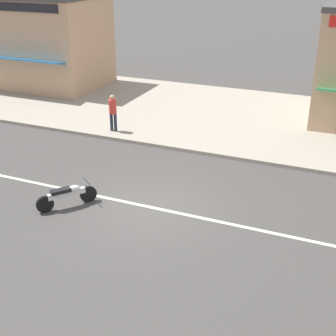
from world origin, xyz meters
TOP-DOWN VIEW (x-y plane):
  - ground_plane at (0.00, 0.00)m, footprint 160.00×160.00m
  - lane_centre_stripe at (0.00, 0.00)m, footprint 50.40×0.14m
  - kerb_strip at (0.00, 9.72)m, footprint 68.00×10.00m
  - motorcycle_0 at (-2.39, -1.00)m, footprint 1.33×1.62m
  - pedestrian_near_clock at (-4.28, 5.48)m, footprint 0.34×0.34m
  - shopfront_mid_block at (-12.00, 11.28)m, footprint 6.94×5.68m

SIDE VIEW (x-z plane):
  - ground_plane at x=0.00m, z-range 0.00..0.00m
  - lane_centre_stripe at x=0.00m, z-range 0.00..0.01m
  - kerb_strip at x=0.00m, z-range 0.00..0.15m
  - motorcycle_0 at x=-2.39m, z-range 0.03..0.82m
  - pedestrian_near_clock at x=-4.28m, z-range 0.29..1.96m
  - shopfront_mid_block at x=-12.00m, z-range 0.16..5.44m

